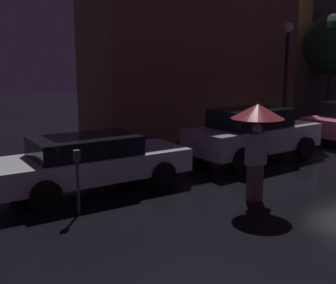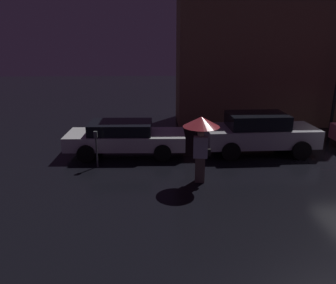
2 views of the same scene
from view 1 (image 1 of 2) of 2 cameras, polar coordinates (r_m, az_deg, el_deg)
The scene contains 7 objects.
building_facade_left at distance 17.97m, azimuth 3.62°, elevation 14.99°, with size 9.24×3.00×8.57m.
parked_car_white at distance 10.12m, azimuth -10.38°, elevation -2.55°, with size 4.64×1.91×1.32m.
parked_car_silver at distance 13.14m, azimuth 11.41°, elevation 1.16°, with size 4.41×1.97×1.61m.
pedestrian_with_umbrella at distance 9.16m, azimuth 12.00°, elevation 2.44°, with size 1.14×1.14×2.15m.
parking_meter at distance 8.57m, azimuth -12.16°, elevation -4.39°, with size 0.12×0.10×1.32m.
street_lamp_near at distance 17.72m, azimuth 15.77°, elevation 10.78°, with size 0.41×0.41×4.51m.
street_tree at distance 20.72m, azimuth 21.38°, elevation 12.18°, with size 2.68×2.68×5.07m.
Camera 1 is at (-12.86, -7.67, 3.07)m, focal length 45.00 mm.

